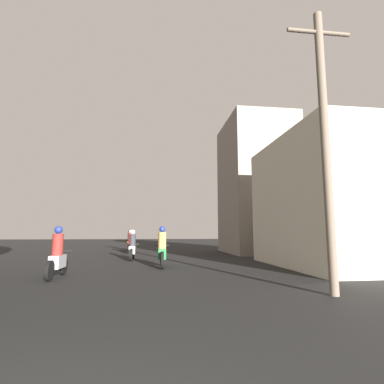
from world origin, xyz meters
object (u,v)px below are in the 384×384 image
Objects in this scene: motorcycle_green at (162,251)px; building_right_near at (327,202)px; motorcycle_white at (132,248)px; motorcycle_yellow at (130,242)px; motorcycle_silver at (58,257)px; utility_pole_near at (325,139)px; building_right_far at (256,186)px; motorcycle_red at (131,244)px.

building_right_near reaches higher than motorcycle_green.
building_right_near reaches higher than motorcycle_white.
motorcycle_green is 0.97× the size of motorcycle_white.
motorcycle_silver is at bearing -94.47° from motorcycle_yellow.
motorcycle_silver is at bearing 153.07° from utility_pole_near.
motorcycle_white is at bearing -153.15° from building_right_far.
motorcycle_silver is 0.21× the size of building_right_far.
motorcycle_red is 15.59m from utility_pole_near.
motorcycle_red is at bearing 93.43° from motorcycle_green.
motorcycle_yellow is at bearing 105.47° from motorcycle_red.
building_right_far is (-0.10, 8.15, 1.88)m from building_right_near.
motorcycle_yellow is (1.12, 13.60, 0.00)m from motorcycle_silver.
motorcycle_white is 9.31m from building_right_near.
motorcycle_green is at bearing 40.41° from motorcycle_silver.
motorcycle_silver reaches higher than motorcycle_yellow.
motorcycle_white is 9.79m from building_right_far.
motorcycle_red is at bearing 173.22° from building_right_far.
motorcycle_white is at bearing -74.79° from motorcycle_red.
building_right_far is at bearing 90.70° from building_right_near.
utility_pole_near is at bearing -23.12° from motorcycle_silver.
motorcycle_red is 9.38m from building_right_far.
building_right_far reaches higher than utility_pole_near.
motorcycle_green reaches higher than motorcycle_red.
building_right_far is 1.34× the size of utility_pole_near.
motorcycle_green is 3.66m from motorcycle_white.
motorcycle_white is 0.22× the size of building_right_far.
motorcycle_red is 0.32× the size of utility_pole_near.
building_right_far is (6.64, 7.45, 3.85)m from motorcycle_green.
building_right_near is at bearing -17.98° from motorcycle_white.
utility_pole_near is at bearing -71.31° from motorcycle_yellow.
building_right_near is 6.13m from utility_pole_near.
motorcycle_yellow is (-0.27, 2.74, 0.01)m from motorcycle_red.
motorcycle_silver reaches higher than motorcycle_red.
building_right_near is at bearing 13.51° from motorcycle_silver.
building_right_far reaches higher than motorcycle_silver.
building_right_far reaches higher than motorcycle_green.
motorcycle_silver is 0.28× the size of utility_pole_near.
motorcycle_red is at bearing -84.21° from motorcycle_yellow.
motorcycle_silver is at bearing -170.29° from building_right_near.
motorcycle_white is at bearing -84.38° from motorcycle_yellow.
motorcycle_yellow is at bearing 89.09° from motorcycle_silver.
utility_pole_near reaches higher than motorcycle_green.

